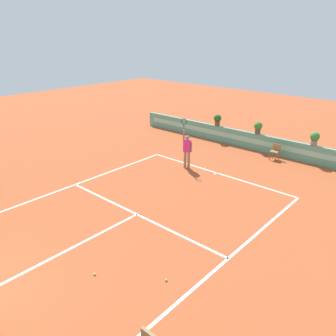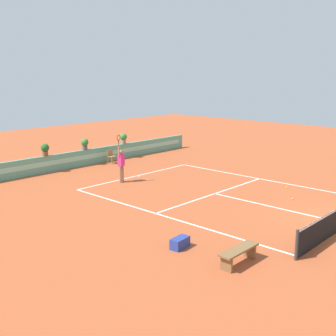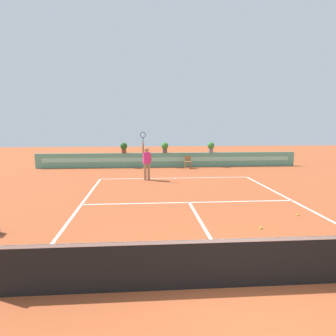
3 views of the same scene
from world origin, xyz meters
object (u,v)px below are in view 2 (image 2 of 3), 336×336
tennis_player (121,163)px  potted_plant_centre (85,143)px  bench_courtside (239,253)px  tennis_ball_mid_court (292,199)px  tennis_ball_near_baseline (286,187)px  potted_plant_left (45,149)px  gear_bag (180,243)px  ball_kid_chair (111,156)px  potted_plant_right (123,138)px

tennis_player → potted_plant_centre: size_ratio=3.57×
bench_courtside → tennis_player: 11.18m
tennis_ball_mid_court → potted_plant_centre: 13.41m
tennis_ball_near_baseline → tennis_ball_mid_court: 2.08m
potted_plant_centre → bench_courtside: bearing=-110.3°
bench_courtside → tennis_ball_mid_court: bench_courtside is taller
potted_plant_left → tennis_player: bearing=-73.2°
bench_courtside → gear_bag: bench_courtside is taller
tennis_ball_mid_court → bench_courtside: bearing=-164.8°
tennis_ball_mid_court → potted_plant_left: (-4.70, 13.21, 1.38)m
tennis_ball_mid_court → potted_plant_centre: (-1.88, 13.21, 1.38)m
bench_courtside → potted_plant_left: size_ratio=2.21×
tennis_ball_near_baseline → potted_plant_centre: size_ratio=0.09×
bench_courtside → potted_plant_centre: 16.29m
ball_kid_chair → potted_plant_right: potted_plant_right is taller
bench_courtside → tennis_player: (4.31, 10.29, 0.67)m
ball_kid_chair → tennis_player: (-2.84, -4.22, 0.57)m
ball_kid_chair → potted_plant_centre: size_ratio=1.17×
gear_bag → tennis_ball_near_baseline: (9.49, 1.09, -0.15)m
bench_courtside → potted_plant_centre: size_ratio=2.21×
bench_courtside → potted_plant_left: (2.82, 15.25, 1.04)m
gear_bag → potted_plant_left: size_ratio=0.97×
gear_bag → potted_plant_centre: 14.42m
potted_plant_right → tennis_player: bearing=-132.6°
bench_courtside → tennis_player: bearing=67.3°
bench_courtside → ball_kid_chair: bearing=63.8°
bench_courtside → tennis_player: tennis_player is taller
tennis_player → potted_plant_left: (-1.50, 4.96, 0.36)m
gear_bag → potted_plant_right: 16.02m
tennis_ball_near_baseline → potted_plant_centre: bearing=106.6°
ball_kid_chair → potted_plant_centre: bearing=154.3°
tennis_ball_near_baseline → potted_plant_right: (-0.35, 12.02, 1.38)m
gear_bag → potted_plant_right: potted_plant_right is taller
ball_kid_chair → gear_bag: bearing=-120.9°
tennis_player → potted_plant_centre: tennis_player is taller
tennis_ball_near_baseline → potted_plant_left: bearing=118.1°
tennis_ball_mid_court → gear_bag: bearing=179.2°
tennis_ball_mid_court → potted_plant_right: size_ratio=0.09×
tennis_ball_mid_court → potted_plant_centre: size_ratio=0.09×
tennis_ball_near_baseline → gear_bag: bearing=-173.5°
tennis_ball_near_baseline → potted_plant_right: 12.10m
tennis_ball_near_baseline → potted_plant_right: size_ratio=0.09×
ball_kid_chair → potted_plant_left: size_ratio=1.17×
potted_plant_centre → gear_bag: bearing=-114.2°
tennis_ball_near_baseline → ball_kid_chair: bearing=100.4°
potted_plant_right → gear_bag: bearing=-124.9°
gear_bag → potted_plant_left: 13.52m
ball_kid_chair → gear_bag: 14.43m
ball_kid_chair → tennis_ball_near_baseline: ball_kid_chair is taller
tennis_ball_mid_court → potted_plant_right: 13.35m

